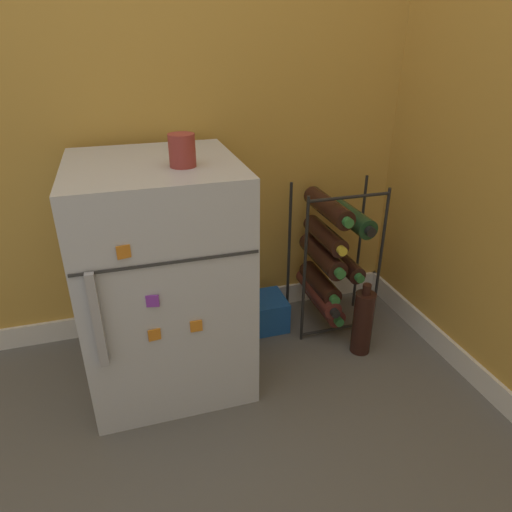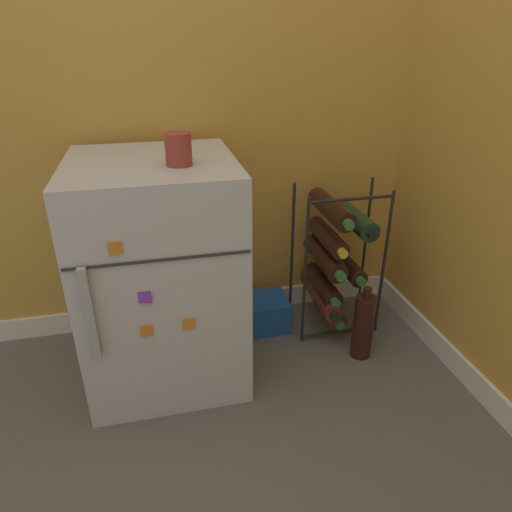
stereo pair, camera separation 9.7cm
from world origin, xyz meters
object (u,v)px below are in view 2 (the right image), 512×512
wine_rack (332,259)px  loose_bottle_floor (363,326)px  fridge_top_cup (178,149)px  mini_fridge (161,273)px  soda_box (261,313)px

wine_rack → loose_bottle_floor: (0.05, -0.22, -0.18)m
fridge_top_cup → loose_bottle_floor: bearing=-3.0°
fridge_top_cup → loose_bottle_floor: (0.64, -0.03, -0.69)m
mini_fridge → fridge_top_cup: fridge_top_cup is taller
wine_rack → soda_box: size_ratio=2.82×
soda_box → loose_bottle_floor: size_ratio=0.73×
mini_fridge → fridge_top_cup: (0.08, -0.08, 0.44)m
mini_fridge → wine_rack: 0.68m
loose_bottle_floor → wine_rack: bearing=104.1°
mini_fridge → soda_box: size_ratio=3.59×
wine_rack → loose_bottle_floor: size_ratio=2.06×
fridge_top_cup → loose_bottle_floor: size_ratio=0.31×
fridge_top_cup → loose_bottle_floor: 0.94m
soda_box → loose_bottle_floor: loose_bottle_floor is taller
soda_box → mini_fridge: bearing=-158.2°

